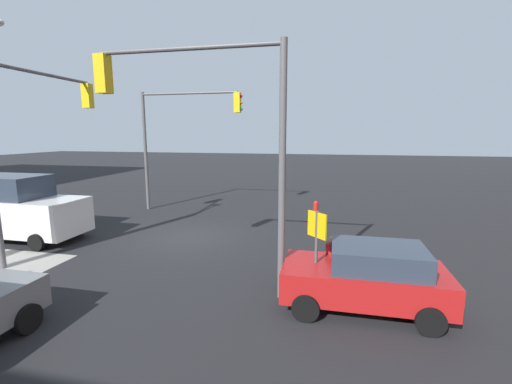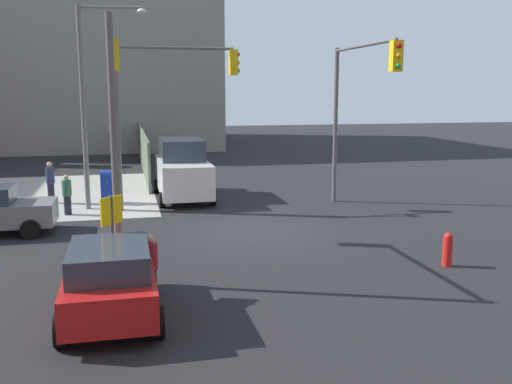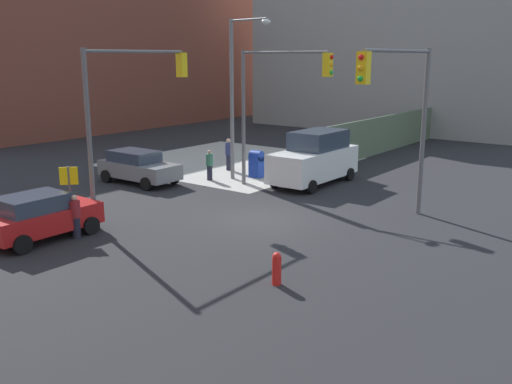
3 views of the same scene
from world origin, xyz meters
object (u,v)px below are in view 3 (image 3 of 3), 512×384
traffic_signal_ne_corner (275,92)px  pedestrian_walking_north (76,216)px  street_lamp_corner (237,87)px  coupe_gray (138,166)px  smokestack (191,19)px  traffic_signal_nw_corner (130,99)px  van_white_delivery (315,158)px  coupe_red (40,216)px  traffic_signal_se_corner (403,101)px  mailbox_blue (256,163)px  pedestrian_waiting (229,154)px  fire_hydrant (277,268)px  pedestrian_crossing (210,165)px

traffic_signal_ne_corner → pedestrian_walking_north: traffic_signal_ne_corner is taller
street_lamp_corner → coupe_gray: bearing=136.3°
smokestack → traffic_signal_ne_corner: bearing=-130.6°
traffic_signal_nw_corner → pedestrian_walking_north: traffic_signal_nw_corner is taller
traffic_signal_ne_corner → van_white_delivery: (2.27, -0.83, -3.32)m
coupe_red → coupe_gray: bearing=27.4°
smokestack → traffic_signal_ne_corner: 36.44m
traffic_signal_se_corner → traffic_signal_ne_corner: 7.46m
street_lamp_corner → mailbox_blue: bearing=-22.4°
traffic_signal_ne_corner → pedestrian_walking_north: bearing=173.5°
coupe_gray → pedestrian_walking_north: size_ratio=2.80×
traffic_signal_ne_corner → traffic_signal_nw_corner: bearing=165.1°
traffic_signal_se_corner → coupe_gray: bearing=93.3°
traffic_signal_se_corner → pedestrian_waiting: size_ratio=3.64×
smokestack → mailbox_blue: bearing=-131.0°
van_white_delivery → coupe_red: bearing=168.0°
traffic_signal_nw_corner → traffic_signal_ne_corner: bearing=-14.9°
smokestack → coupe_red: (-34.58, -25.34, -9.13)m
street_lamp_corner → van_white_delivery: (1.62, -3.63, -3.42)m
fire_hydrant → coupe_red: size_ratio=0.24×
pedestrian_crossing → traffic_signal_se_corner: bearing=122.1°
smokestack → pedestrian_waiting: 32.24m
mailbox_blue → van_white_delivery: 3.29m
coupe_gray → traffic_signal_se_corner: bearing=-86.7°
traffic_signal_nw_corner → traffic_signal_se_corner: (4.83, -9.00, 0.03)m
traffic_signal_ne_corner → mailbox_blue: size_ratio=4.55×
traffic_signal_nw_corner → fire_hydrant: 9.94m
street_lamp_corner → pedestrian_walking_north: size_ratio=5.18×
fire_hydrant → van_white_delivery: 13.24m
mailbox_blue → fire_hydrant: (-11.20, -9.20, -0.28)m
pedestrian_crossing → traffic_signal_ne_corner: bearing=136.3°
traffic_signal_nw_corner → fire_hydrant: traffic_signal_nw_corner is taller
traffic_signal_ne_corner → fire_hydrant: size_ratio=6.91×
mailbox_blue → pedestrian_waiting: size_ratio=0.80×
street_lamp_corner → coupe_red: size_ratio=2.05×
coupe_gray → van_white_delivery: size_ratio=0.80×
mailbox_blue → pedestrian_crossing: 2.50m
fire_hydrant → van_white_delivery: size_ratio=0.17×
traffic_signal_se_corner → mailbox_blue: (3.89, 9.50, -3.88)m
fire_hydrant → coupe_red: coupe_red is taller
street_lamp_corner → coupe_gray: size_ratio=1.85×
pedestrian_waiting → mailbox_blue: bearing=100.2°
traffic_signal_ne_corner → street_lamp_corner: street_lamp_corner is taller
smokestack → fire_hydrant: smokestack is taller
traffic_signal_nw_corner → coupe_red: traffic_signal_nw_corner is taller
traffic_signal_se_corner → pedestrian_waiting: traffic_signal_se_corner is taller
traffic_signal_se_corner → street_lamp_corner: (2.84, 9.93, 0.06)m
coupe_gray → smokestack: bearing=38.6°
smokestack → pedestrian_crossing: (-23.74, -23.50, -9.16)m
smokestack → van_white_delivery: size_ratio=3.69×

